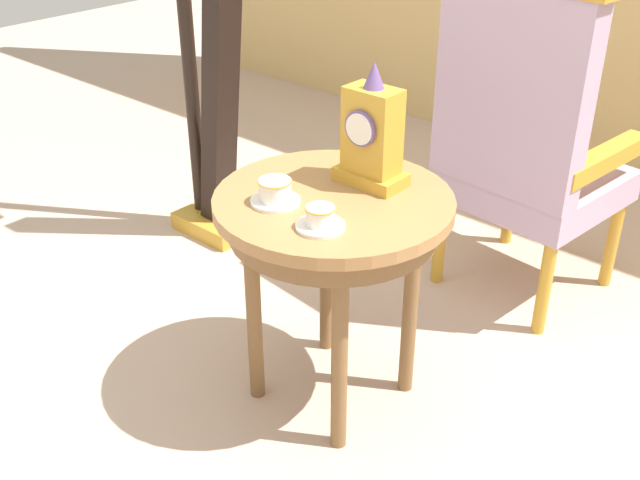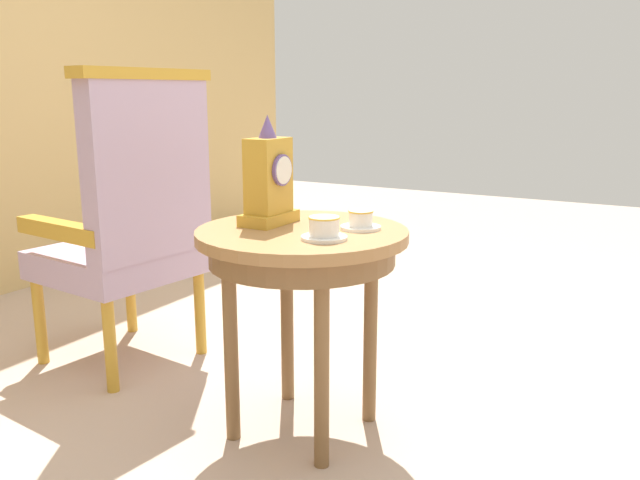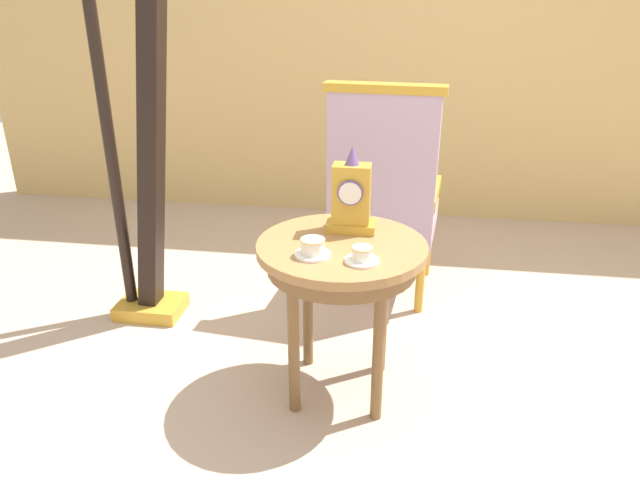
{
  "view_description": "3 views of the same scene",
  "coord_description": "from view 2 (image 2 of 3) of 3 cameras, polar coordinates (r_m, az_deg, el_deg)",
  "views": [
    {
      "loc": [
        1.08,
        -1.32,
        1.54
      ],
      "look_at": [
        -0.12,
        0.06,
        0.52
      ],
      "focal_mm": 43.08,
      "sensor_mm": 36.0,
      "label": 1
    },
    {
      "loc": [
        -1.74,
        -0.94,
        1.06
      ],
      "look_at": [
        -0.02,
        0.04,
        0.61
      ],
      "focal_mm": 36.97,
      "sensor_mm": 36.0,
      "label": 2
    },
    {
      "loc": [
        0.12,
        -1.9,
        1.51
      ],
      "look_at": [
        -0.18,
        0.14,
        0.63
      ],
      "focal_mm": 32.52,
      "sensor_mm": 36.0,
      "label": 3
    }
  ],
  "objects": [
    {
      "name": "ground_plane",
      "position": [
        2.24,
        1.28,
        -15.43
      ],
      "size": [
        10.0,
        10.0,
        0.0
      ],
      "primitive_type": "plane",
      "color": "#BCA38E"
    },
    {
      "name": "side_table",
      "position": [
        2.0,
        -1.56,
        -1.4
      ],
      "size": [
        0.64,
        0.64,
        0.66
      ],
      "color": "#9E7042",
      "rests_on": "ground"
    },
    {
      "name": "teacup_left",
      "position": [
        1.83,
        0.36,
        0.97
      ],
      "size": [
        0.13,
        0.13,
        0.07
      ],
      "color": "white",
      "rests_on": "side_table"
    },
    {
      "name": "teacup_right",
      "position": [
        1.97,
        3.5,
        1.63
      ],
      "size": [
        0.12,
        0.12,
        0.06
      ],
      "color": "white",
      "rests_on": "side_table"
    },
    {
      "name": "mantel_clock",
      "position": [
        2.04,
        -4.45,
        5.13
      ],
      "size": [
        0.19,
        0.11,
        0.34
      ],
      "color": "gold",
      "rests_on": "side_table"
    },
    {
      "name": "armchair",
      "position": [
        2.6,
        -16.0,
        1.88
      ],
      "size": [
        0.59,
        0.58,
        1.14
      ],
      "color": "#B299B7",
      "rests_on": "ground"
    }
  ]
}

